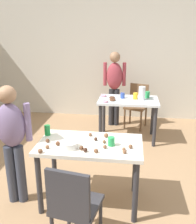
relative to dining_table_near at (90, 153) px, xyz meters
The scene contains 35 objects.
ground_plane 0.65m from the dining_table_near, behind, with size 6.40×6.40×0.00m, color #9E7A56.
wall_back 3.26m from the dining_table_near, 92.62° to the left, with size 6.40×0.10×2.60m, color beige.
dining_table_near is the anchor object (origin of this frame).
dining_table_far 1.92m from the dining_table_near, 78.64° to the left, with size 1.05×0.66×0.75m.
chair_near_table 0.72m from the dining_table_near, 92.64° to the right, with size 0.47×0.47×0.87m.
chair_far_table 2.62m from the dining_table_near, 77.88° to the left, with size 0.51×0.51×0.87m.
person_girl_near 0.87m from the dining_table_near, behind, with size 0.46×0.24×1.39m.
person_adult_far 2.57m from the dining_table_near, 88.24° to the left, with size 0.45×0.22×1.51m.
mixing_bowl 0.29m from the dining_table_near, 144.26° to the right, with size 0.19×0.19×0.07m, color white.
soda_can 0.58m from the dining_table_near, 163.88° to the left, with size 0.07×0.07×0.12m, color #198438.
fork_near 0.24m from the dining_table_near, 155.26° to the left, with size 0.17×0.02×0.01m, color silver.
cup_near_0 0.29m from the dining_table_near, ahead, with size 0.07×0.07×0.10m, color green.
cake_ball_0 0.37m from the dining_table_near, 162.62° to the right, with size 0.05×0.05×0.05m, color brown.
cake_ball_1 0.56m from the dining_table_near, 146.65° to the right, with size 0.05×0.05×0.05m, color brown.
cake_ball_2 0.28m from the dining_table_near, 47.97° to the left, with size 0.05×0.05×0.05m, color brown.
cake_ball_3 0.16m from the dining_table_near, 55.23° to the left, with size 0.04×0.04×0.04m, color #3D2319.
cake_ball_4 0.48m from the dining_table_near, 155.35° to the right, with size 0.04×0.04×0.04m, color brown.
cake_ball_5 0.23m from the dining_table_near, 98.27° to the left, with size 0.04×0.04×0.04m, color brown.
cake_ball_6 0.21m from the dining_table_near, ahead, with size 0.04×0.04×0.04m, color brown.
cake_ball_7 0.45m from the dining_table_near, 27.04° to the right, with size 0.04×0.04×0.04m, color brown.
cake_ball_8 0.25m from the dining_table_near, 31.07° to the right, with size 0.04×0.04×0.04m, color brown.
cake_ball_9 0.49m from the dining_table_near, behind, with size 0.04×0.04×0.04m, color brown.
cake_ball_10 0.27m from the dining_table_near, 65.77° to the right, with size 0.04×0.04×0.04m, color brown.
cake_ball_11 0.23m from the dining_table_near, 108.80° to the right, with size 0.04×0.04×0.04m, color brown.
cake_ball_12 0.25m from the dining_table_near, 93.26° to the right, with size 0.05×0.05×0.05m, color #3D2319.
cake_ball_13 0.42m from the dining_table_near, 20.33° to the right, with size 0.04×0.04×0.04m, color brown.
cake_ball_14 0.47m from the dining_table_near, ahead, with size 0.04×0.04×0.04m, color brown.
pitcher_far 1.98m from the dining_table_near, 72.07° to the left, with size 0.12×0.12×0.24m, color white.
cup_far_0 1.97m from the dining_table_near, 82.06° to the left, with size 0.08×0.08×0.10m, color #3351B2.
cup_far_1 1.98m from the dining_table_near, 75.38° to the left, with size 0.08×0.08×0.11m, color yellow.
cup_far_2 2.15m from the dining_table_near, 70.63° to the left, with size 0.08×0.08×0.12m, color green.
donut_far_0 1.91m from the dining_table_near, 87.43° to the left, with size 0.10×0.10×0.03m, color brown.
donut_far_1 1.64m from the dining_table_near, 90.31° to the left, with size 0.10×0.10×0.03m, color pink.
donut_far_2 2.01m from the dining_table_near, 92.37° to the left, with size 0.11×0.11×0.03m, color pink.
donut_far_3 1.76m from the dining_table_near, 86.47° to the left, with size 0.11×0.11×0.03m, color brown.
Camera 1 is at (0.57, -2.50, 1.94)m, focal length 41.10 mm.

